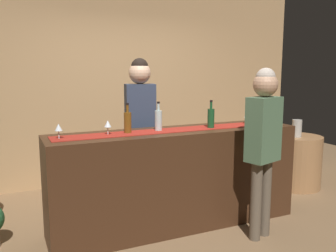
% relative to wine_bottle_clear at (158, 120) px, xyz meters
% --- Properties ---
extents(ground_plane, '(10.00, 10.00, 0.00)m').
position_rel_wine_bottle_clear_xyz_m(ground_plane, '(0.19, -0.04, -1.16)').
color(ground_plane, brown).
extents(back_wall, '(6.00, 0.12, 2.90)m').
position_rel_wine_bottle_clear_xyz_m(back_wall, '(0.19, 1.86, 0.29)').
color(back_wall, tan).
rests_on(back_wall, ground).
extents(bar_counter, '(2.68, 0.60, 1.04)m').
position_rel_wine_bottle_clear_xyz_m(bar_counter, '(0.19, -0.04, -0.64)').
color(bar_counter, '#3D2314').
rests_on(bar_counter, ground).
extents(counter_runner_cloth, '(2.54, 0.28, 0.01)m').
position_rel_wine_bottle_clear_xyz_m(counter_runner_cloth, '(0.19, -0.04, -0.11)').
color(counter_runner_cloth, maroon).
rests_on(counter_runner_cloth, bar_counter).
extents(wine_bottle_clear, '(0.07, 0.07, 0.30)m').
position_rel_wine_bottle_clear_xyz_m(wine_bottle_clear, '(0.00, 0.00, 0.00)').
color(wine_bottle_clear, '#B2C6C1').
rests_on(wine_bottle_clear, bar_counter).
extents(wine_bottle_green, '(0.07, 0.07, 0.30)m').
position_rel_wine_bottle_clear_xyz_m(wine_bottle_green, '(0.58, -0.08, 0.00)').
color(wine_bottle_green, '#194723').
rests_on(wine_bottle_green, bar_counter).
extents(wine_bottle_amber, '(0.07, 0.07, 0.30)m').
position_rel_wine_bottle_clear_xyz_m(wine_bottle_amber, '(-0.33, -0.00, 0.00)').
color(wine_bottle_amber, brown).
rests_on(wine_bottle_amber, bar_counter).
extents(wine_glass_near_customer, '(0.07, 0.07, 0.14)m').
position_rel_wine_bottle_clear_xyz_m(wine_glass_near_customer, '(1.11, -0.00, -0.01)').
color(wine_glass_near_customer, silver).
rests_on(wine_glass_near_customer, bar_counter).
extents(wine_glass_mid_counter, '(0.07, 0.07, 0.14)m').
position_rel_wine_bottle_clear_xyz_m(wine_glass_mid_counter, '(-1.00, -0.04, -0.01)').
color(wine_glass_mid_counter, silver).
rests_on(wine_glass_mid_counter, bar_counter).
extents(wine_glass_far_end, '(0.07, 0.07, 0.14)m').
position_rel_wine_bottle_clear_xyz_m(wine_glass_far_end, '(-0.54, -0.02, -0.01)').
color(wine_glass_far_end, silver).
rests_on(wine_glass_far_end, bar_counter).
extents(bartender, '(0.37, 0.25, 1.80)m').
position_rel_wine_bottle_clear_xyz_m(bartender, '(0.00, 0.54, -0.03)').
color(bartender, '#26262B').
rests_on(bartender, ground).
extents(customer_sipping, '(0.38, 0.29, 1.69)m').
position_rel_wine_bottle_clear_xyz_m(customer_sipping, '(0.83, -0.65, -0.11)').
color(customer_sipping, brown).
rests_on(customer_sipping, ground).
extents(round_side_table, '(0.68, 0.68, 0.74)m').
position_rel_wine_bottle_clear_xyz_m(round_side_table, '(2.31, 0.42, -0.79)').
color(round_side_table, '#996B42').
rests_on(round_side_table, ground).
extents(vase_on_side_table, '(0.13, 0.13, 0.24)m').
position_rel_wine_bottle_clear_xyz_m(vase_on_side_table, '(2.25, 0.38, -0.30)').
color(vase_on_side_table, '#A8A399').
rests_on(vase_on_side_table, round_side_table).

